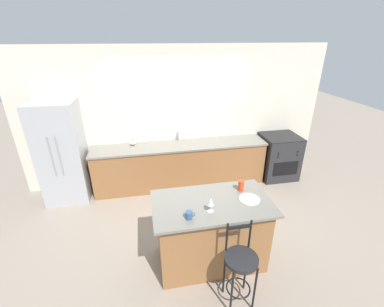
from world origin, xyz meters
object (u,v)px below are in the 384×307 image
Objects in this scene: dinner_plate at (249,199)px; coffee_mug at (189,215)px; refrigerator at (62,153)px; bar_stool_near at (240,265)px; pumpkin_decoration at (133,143)px; oven_range at (278,156)px; wine_glass at (211,202)px; tumbler_cup at (241,186)px.

coffee_mug is at bearing -165.36° from dinner_plate.
dinner_plate is (2.70, -2.04, 0.04)m from refrigerator.
coffee_mug is (1.90, -2.25, 0.08)m from refrigerator.
pumpkin_decoration is at bearing 112.12° from bar_stool_near.
wine_glass is at bearing -133.96° from oven_range.
dinner_plate is 1.82× the size of tumbler_cup.
wine_glass is 0.29m from coffee_mug.
bar_stool_near reaches higher than dinner_plate.
wine_glass is 1.64× the size of pumpkin_decoration.
tumbler_cup reaches higher than oven_range.
pumpkin_decoration reaches higher than oven_range.
refrigerator is 16.01× the size of pumpkin_decoration.
wine_glass is at bearing -166.03° from dinner_plate.
dinner_plate is 0.57m from wine_glass.
bar_stool_near is at bearing -67.88° from pumpkin_decoration.
tumbler_cup is at bearing -34.19° from refrigerator.
tumbler_cup is at bearing 29.09° from coffee_mug.
pumpkin_decoration is at bearing 176.08° from oven_range.
refrigerator is at bearing 132.14° from bar_stool_near.
coffee_mug is at bearing -74.90° from pumpkin_decoration.
refrigerator reaches higher than pumpkin_decoration.
refrigerator reaches higher than dinner_plate.
tumbler_cup is (-0.03, 0.22, 0.06)m from dinner_plate.
tumbler_cup reaches higher than dinner_plate.
coffee_mug is (-0.27, -0.08, -0.09)m from wine_glass.
wine_glass is at bearing -145.11° from tumbler_cup.
coffee_mug reaches higher than dinner_plate.
pumpkin_decoration is (-1.47, 2.24, -0.03)m from dinner_plate.
oven_range is 3.23m from bar_stool_near.
bar_stool_near is 0.75m from wine_glass.
refrigerator is 16.75× the size of coffee_mug.
wine_glass reaches higher than bar_stool_near.
dinner_plate is at bearing -36.99° from refrigerator.
dinner_plate is 2.68m from pumpkin_decoration.
refrigerator is at bearing 134.88° from wine_glass.
tumbler_cup is (0.28, 0.83, 0.48)m from bar_stool_near.
coffee_mug is 0.96× the size of pumpkin_decoration.
refrigerator is 6.98× the size of dinner_plate.
oven_range is 4.95× the size of wine_glass.
wine_glass is (-2.09, -2.16, 0.62)m from oven_range.
wine_glass is at bearing 115.85° from bar_stool_near.
refrigerator is 3.58m from bar_stool_near.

